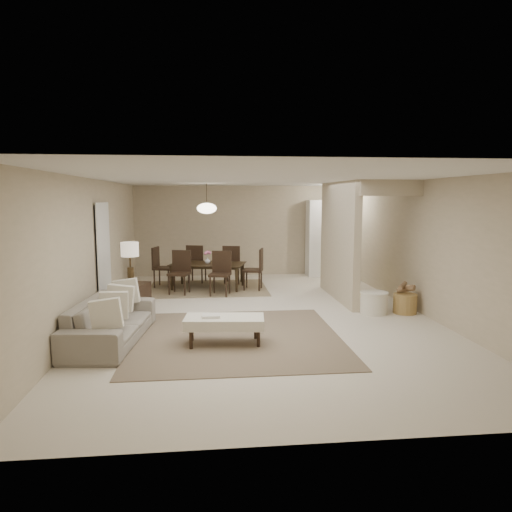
{
  "coord_description": "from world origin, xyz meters",
  "views": [
    {
      "loc": [
        -0.97,
        -8.23,
        2.17
      ],
      "look_at": [
        -0.06,
        0.46,
        1.05
      ],
      "focal_mm": 32.0,
      "sensor_mm": 36.0,
      "label": 1
    }
  ],
  "objects": [
    {
      "name": "floor",
      "position": [
        0.0,
        0.0,
        0.0
      ],
      "size": [
        9.0,
        9.0,
        0.0
      ],
      "primitive_type": "plane",
      "color": "beige",
      "rests_on": "ground"
    },
    {
      "name": "ceiling",
      "position": [
        0.0,
        0.0,
        2.5
      ],
      "size": [
        9.0,
        9.0,
        0.0
      ],
      "primitive_type": "plane",
      "rotation": [
        3.14,
        0.0,
        0.0
      ],
      "color": "white",
      "rests_on": "back_wall"
    },
    {
      "name": "back_wall",
      "position": [
        0.0,
        4.5,
        1.25
      ],
      "size": [
        6.0,
        0.0,
        6.0
      ],
      "primitive_type": "plane",
      "rotation": [
        1.57,
        0.0,
        0.0
      ],
      "color": "tan",
      "rests_on": "floor"
    },
    {
      "name": "left_wall",
      "position": [
        -3.0,
        0.0,
        1.25
      ],
      "size": [
        0.0,
        9.0,
        9.0
      ],
      "primitive_type": "plane",
      "rotation": [
        1.57,
        0.0,
        1.57
      ],
      "color": "tan",
      "rests_on": "floor"
    },
    {
      "name": "right_wall",
      "position": [
        3.0,
        0.0,
        1.25
      ],
      "size": [
        0.0,
        9.0,
        9.0
      ],
      "primitive_type": "plane",
      "rotation": [
        1.57,
        0.0,
        -1.57
      ],
      "color": "tan",
      "rests_on": "floor"
    },
    {
      "name": "partition",
      "position": [
        1.8,
        1.25,
        1.25
      ],
      "size": [
        0.15,
        2.5,
        2.5
      ],
      "primitive_type": "cube",
      "color": "tan",
      "rests_on": "floor"
    },
    {
      "name": "doorway",
      "position": [
        -2.97,
        0.6,
        1.02
      ],
      "size": [
        0.04,
        0.9,
        2.04
      ],
      "primitive_type": "cube",
      "color": "black",
      "rests_on": "floor"
    },
    {
      "name": "pantry_cabinet",
      "position": [
        2.35,
        4.15,
        1.05
      ],
      "size": [
        1.2,
        0.55,
        2.1
      ],
      "primitive_type": "cube",
      "color": "white",
      "rests_on": "floor"
    },
    {
      "name": "flush_light",
      "position": [
        2.3,
        3.2,
        2.46
      ],
      "size": [
        0.44,
        0.44,
        0.05
      ],
      "primitive_type": "cylinder",
      "color": "white",
      "rests_on": "ceiling"
    },
    {
      "name": "living_rug",
      "position": [
        -0.56,
        -1.34,
        0.01
      ],
      "size": [
        3.2,
        3.2,
        0.01
      ],
      "primitive_type": "cube",
      "color": "brown",
      "rests_on": "floor"
    },
    {
      "name": "sofa",
      "position": [
        -2.45,
        -1.34,
        0.32
      ],
      "size": [
        2.27,
        1.08,
        0.64
      ],
      "primitive_type": "imported",
      "rotation": [
        0.0,
        0.0,
        1.47
      ],
      "color": "gray",
      "rests_on": "floor"
    },
    {
      "name": "ottoman_bench",
      "position": [
        -0.76,
        -1.64,
        0.34
      ],
      "size": [
        1.21,
        0.65,
        0.42
      ],
      "rotation": [
        0.0,
        0.0,
        -0.1
      ],
      "color": "silver",
      "rests_on": "living_rug"
    },
    {
      "name": "side_table",
      "position": [
        -2.4,
        0.19,
        0.3
      ],
      "size": [
        0.69,
        0.69,
        0.61
      ],
      "primitive_type": "cube",
      "rotation": [
        0.0,
        0.0,
        -0.29
      ],
      "color": "black",
      "rests_on": "floor"
    },
    {
      "name": "table_lamp",
      "position": [
        -2.4,
        0.19,
        1.17
      ],
      "size": [
        0.32,
        0.32,
        0.76
      ],
      "color": "#42311C",
      "rests_on": "side_table"
    },
    {
      "name": "round_pouf",
      "position": [
        2.11,
        -0.1,
        0.2
      ],
      "size": [
        0.52,
        0.52,
        0.41
      ],
      "primitive_type": "cylinder",
      "color": "silver",
      "rests_on": "floor"
    },
    {
      "name": "wicker_basket",
      "position": [
        2.7,
        -0.15,
        0.19
      ],
      "size": [
        0.45,
        0.45,
        0.37
      ],
      "primitive_type": "cylinder",
      "rotation": [
        0.0,
        0.0,
        0.04
      ],
      "color": "olive",
      "rests_on": "floor"
    },
    {
      "name": "dining_rug",
      "position": [
        -1.01,
        2.61,
        0.01
      ],
      "size": [
        2.8,
        2.1,
        0.01
      ],
      "primitive_type": "cube",
      "color": "#837351",
      "rests_on": "floor"
    },
    {
      "name": "dining_table",
      "position": [
        -1.01,
        2.61,
        0.3
      ],
      "size": [
        1.91,
        1.36,
        0.61
      ],
      "primitive_type": "imported",
      "rotation": [
        0.0,
        0.0,
        -0.25
      ],
      "color": "black",
      "rests_on": "dining_rug"
    },
    {
      "name": "dining_chairs",
      "position": [
        -1.01,
        2.61,
        0.49
      ],
      "size": [
        2.66,
        2.18,
        0.98
      ],
      "color": "black",
      "rests_on": "dining_rug"
    },
    {
      "name": "vase",
      "position": [
        -1.01,
        2.61,
        0.68
      ],
      "size": [
        0.15,
        0.15,
        0.15
      ],
      "primitive_type": "imported",
      "rotation": [
        0.0,
        0.0,
        -0.05
      ],
      "color": "white",
      "rests_on": "dining_table"
    },
    {
      "name": "yellow_mat",
      "position": [
        2.26,
        1.48,
        0.01
      ],
      "size": [
        0.94,
        0.6,
        0.01
      ],
      "primitive_type": "cube",
      "rotation": [
        0.0,
        0.0,
        0.04
      ],
      "color": "yellow",
      "rests_on": "floor"
    },
    {
      "name": "pendant_light",
      "position": [
        -1.01,
        2.61,
        1.92
      ],
      "size": [
        0.46,
        0.46,
        0.71
      ],
      "color": "#42311C",
      "rests_on": "ceiling"
    }
  ]
}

